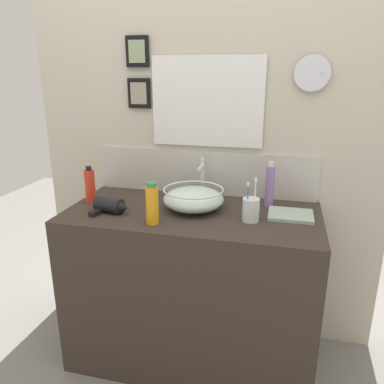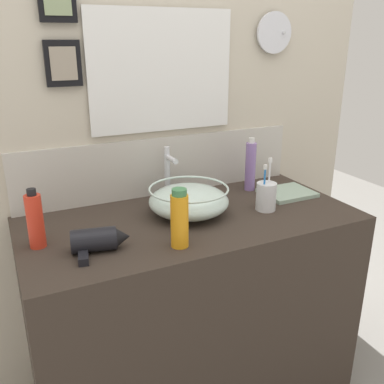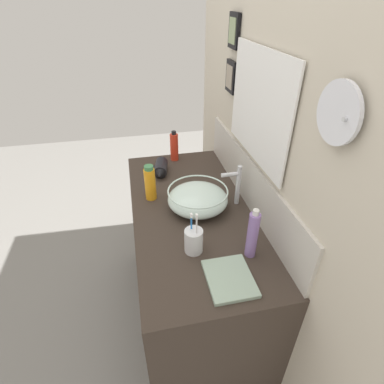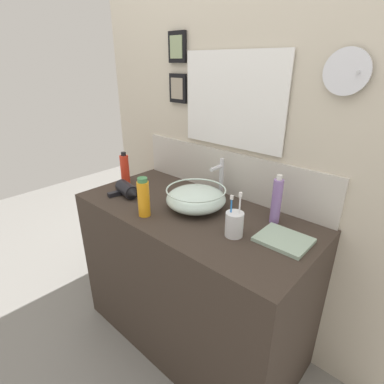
# 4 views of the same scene
# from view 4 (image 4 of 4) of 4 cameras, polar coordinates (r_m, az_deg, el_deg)

# --- Properties ---
(ground_plane) EXTENTS (6.00, 6.00, 0.00)m
(ground_plane) POSITION_cam_4_polar(r_m,az_deg,el_deg) (2.03, 0.01, -25.27)
(ground_plane) COLOR gray
(vanity_counter) EXTENTS (1.24, 0.59, 0.84)m
(vanity_counter) POSITION_cam_4_polar(r_m,az_deg,el_deg) (1.73, 0.01, -16.04)
(vanity_counter) COLOR #382D26
(vanity_counter) RESTS_ON ground
(back_panel) EXTENTS (1.94, 0.10, 2.41)m
(back_panel) POSITION_cam_4_polar(r_m,az_deg,el_deg) (1.62, 7.91, 11.88)
(back_panel) COLOR beige
(back_panel) RESTS_ON ground
(glass_bowl_sink) EXTENTS (0.30, 0.30, 0.11)m
(glass_bowl_sink) POSITION_cam_4_polar(r_m,az_deg,el_deg) (1.50, 0.71, -1.17)
(glass_bowl_sink) COLOR silver
(glass_bowl_sink) RESTS_ON vanity_counter
(faucet) EXTENTS (0.02, 0.10, 0.22)m
(faucet) POSITION_cam_4_polar(r_m,az_deg,el_deg) (1.61, 5.35, 3.11)
(faucet) COLOR silver
(faucet) RESTS_ON vanity_counter
(hair_drier) EXTENTS (0.19, 0.14, 0.07)m
(hair_drier) POSITION_cam_4_polar(r_m,az_deg,el_deg) (1.68, -12.23, 0.30)
(hair_drier) COLOR black
(hair_drier) RESTS_ON vanity_counter
(toothbrush_cup) EXTENTS (0.08, 0.08, 0.20)m
(toothbrush_cup) POSITION_cam_4_polar(r_m,az_deg,el_deg) (1.28, 8.06, -6.04)
(toothbrush_cup) COLOR silver
(toothbrush_cup) RESTS_ON vanity_counter
(shampoo_bottle) EXTENTS (0.06, 0.06, 0.19)m
(shampoo_bottle) POSITION_cam_4_polar(r_m,az_deg,el_deg) (1.43, -9.21, -1.05)
(shampoo_bottle) COLOR orange
(shampoo_bottle) RESTS_ON vanity_counter
(spray_bottle) EXTENTS (0.05, 0.05, 0.20)m
(spray_bottle) POSITION_cam_4_polar(r_m,az_deg,el_deg) (1.84, -12.78, 4.24)
(spray_bottle) COLOR red
(spray_bottle) RESTS_ON vanity_counter
(soap_dispenser) EXTENTS (0.05, 0.05, 0.23)m
(soap_dispenser) POSITION_cam_4_polar(r_m,az_deg,el_deg) (1.40, 15.80, -1.60)
(soap_dispenser) COLOR #8C6BB2
(soap_dispenser) RESTS_ON vanity_counter
(hand_towel) EXTENTS (0.21, 0.17, 0.02)m
(hand_towel) POSITION_cam_4_polar(r_m,az_deg,el_deg) (1.31, 17.06, -8.68)
(hand_towel) COLOR #99B29E
(hand_towel) RESTS_ON vanity_counter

